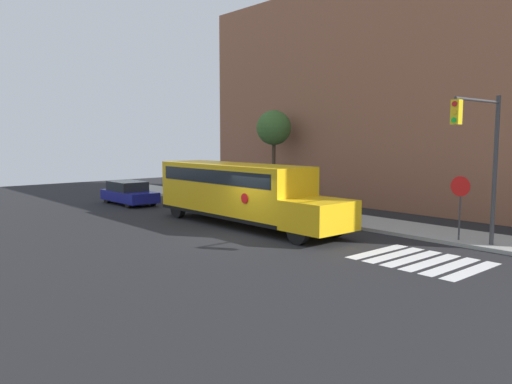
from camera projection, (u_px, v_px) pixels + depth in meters
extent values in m
plane|color=black|center=(241.00, 237.00, 20.93)|extent=(60.00, 60.00, 0.00)
cube|color=#9E9E99|center=(340.00, 219.00, 25.17)|extent=(44.00, 3.00, 0.15)
cube|color=#935B42|center=(415.00, 92.00, 28.70)|extent=(32.00, 4.00, 13.55)
cube|color=white|center=(378.00, 252.00, 18.17)|extent=(0.50, 3.20, 0.01)
cube|color=white|center=(394.00, 255.00, 17.65)|extent=(0.50, 3.20, 0.01)
cube|color=white|center=(412.00, 259.00, 17.13)|extent=(0.50, 3.20, 0.01)
cube|color=white|center=(431.00, 262.00, 16.60)|extent=(0.50, 3.20, 0.01)
cube|color=white|center=(451.00, 266.00, 16.08)|extent=(0.50, 3.20, 0.01)
cube|color=white|center=(472.00, 271.00, 15.55)|extent=(0.50, 3.20, 0.01)
cube|color=yellow|center=(233.00, 189.00, 23.99)|extent=(8.83, 2.50, 2.44)
cube|color=yellow|center=(319.00, 215.00, 19.90)|extent=(2.26, 2.50, 1.21)
cube|color=black|center=(233.00, 213.00, 24.12)|extent=(8.83, 2.54, 0.16)
cube|color=black|center=(233.00, 175.00, 23.92)|extent=(8.13, 2.53, 0.64)
cylinder|color=red|center=(244.00, 198.00, 21.34)|extent=(0.44, 0.02, 0.44)
cylinder|color=black|center=(334.00, 225.00, 20.75)|extent=(1.00, 0.30, 1.00)
cylinder|color=black|center=(298.00, 232.00, 19.34)|extent=(1.00, 0.30, 1.00)
cylinder|color=black|center=(212.00, 205.00, 27.23)|extent=(1.00, 0.30, 1.00)
cylinder|color=black|center=(178.00, 208.00, 25.82)|extent=(1.00, 0.30, 1.00)
cube|color=navy|center=(129.00, 196.00, 31.05)|extent=(4.36, 1.87, 0.63)
cube|color=#1E2328|center=(127.00, 186.00, 31.18)|extent=(2.44, 1.72, 0.58)
cylinder|color=black|center=(153.00, 200.00, 30.52)|extent=(0.64, 0.22, 0.64)
cylinder|color=black|center=(128.00, 203.00, 29.46)|extent=(0.64, 0.22, 0.64)
cylinder|color=black|center=(131.00, 196.00, 32.68)|extent=(0.64, 0.22, 0.64)
cylinder|color=black|center=(107.00, 198.00, 31.62)|extent=(0.64, 0.22, 0.64)
cylinder|color=#38383A|center=(460.00, 215.00, 19.47)|extent=(0.07, 0.07, 2.30)
cylinder|color=red|center=(460.00, 186.00, 19.32)|extent=(0.79, 0.03, 0.79)
cylinder|color=#38383A|center=(495.00, 173.00, 18.41)|extent=(0.16, 0.16, 5.66)
cylinder|color=#38383A|center=(478.00, 100.00, 17.09)|extent=(0.10, 3.18, 0.10)
cube|color=yellow|center=(456.00, 112.00, 16.17)|extent=(0.28, 0.28, 0.80)
cylinder|color=red|center=(455.00, 104.00, 16.04)|extent=(0.18, 0.02, 0.18)
cylinder|color=#EAB214|center=(454.00, 112.00, 16.07)|extent=(0.18, 0.02, 0.18)
cylinder|color=green|center=(454.00, 120.00, 16.10)|extent=(0.18, 0.02, 0.18)
cylinder|color=#423323|center=(274.00, 169.00, 32.92)|extent=(0.24, 0.24, 4.11)
sphere|color=#3D662D|center=(274.00, 128.00, 32.62)|extent=(2.28, 2.28, 2.28)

